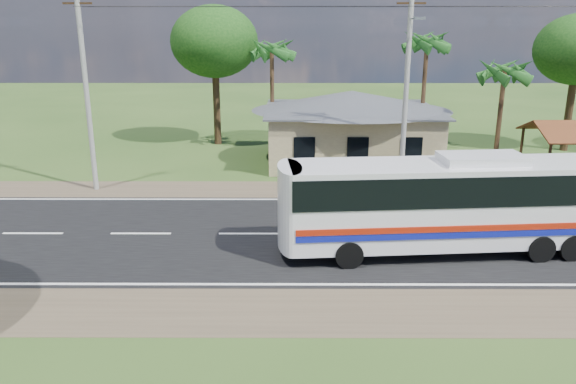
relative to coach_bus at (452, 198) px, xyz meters
name	(u,v)px	position (x,y,z in m)	size (l,w,h in m)	color
ground	(357,234)	(-3.26, 1.81, -2.17)	(120.00, 120.00, 0.00)	#274518
road	(357,234)	(-3.26, 1.81, -2.16)	(120.00, 16.00, 0.03)	black
house	(351,119)	(-2.26, 14.80, 0.47)	(12.40, 10.00, 5.00)	tan
utility_poles	(400,78)	(-0.59, 8.29, 3.60)	(32.80, 2.22, 11.00)	#9E9E99
palm_near	(505,72)	(6.24, 12.81, 3.54)	(2.80, 2.80, 6.70)	#47301E
palm_mid	(427,43)	(2.74, 17.31, 4.99)	(2.80, 2.80, 8.20)	#47301E
palm_far	(272,50)	(-7.26, 17.81, 4.51)	(2.80, 2.80, 7.70)	#47301E
tree_behind_house	(214,42)	(-11.26, 19.81, 4.94)	(6.00, 6.00, 9.61)	#47301E
coach_bus	(452,198)	(0.00, 0.00, 0.00)	(12.40, 3.58, 3.80)	silver
motorcycle	(344,184)	(-3.28, 7.65, -1.70)	(0.62, 1.79, 0.94)	black
person	(511,185)	(4.78, 6.48, -1.39)	(0.57, 0.37, 1.56)	navy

